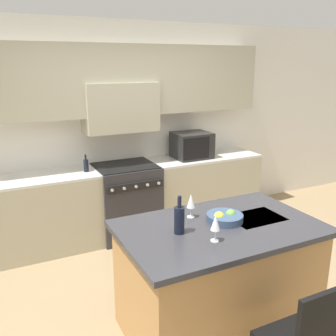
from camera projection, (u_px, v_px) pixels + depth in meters
ground_plane at (190, 304)px, 3.51m from camera, size 10.00×10.00×0.00m
back_cabinetry at (117, 109)px, 4.75m from camera, size 10.00×0.46×2.70m
back_counter at (126, 200)px, 4.85m from camera, size 3.88×0.62×0.92m
range_stove at (127, 200)px, 4.83m from camera, size 0.76×0.70×0.94m
microwave at (192, 145)px, 5.09m from camera, size 0.49×0.42×0.35m
kitchen_island at (218, 278)px, 3.08m from camera, size 1.59×1.00×0.94m
wine_bottle at (179, 219)px, 2.79m from camera, size 0.08×0.08×0.30m
wine_glass_near at (215, 223)px, 2.66m from camera, size 0.07×0.07×0.20m
wine_glass_far at (191, 202)px, 3.07m from camera, size 0.07×0.07×0.20m
fruit_bowl at (225, 217)px, 3.02m from camera, size 0.30×0.30×0.09m
oil_bottle_on_counter at (86, 165)px, 4.45m from camera, size 0.06×0.06×0.21m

